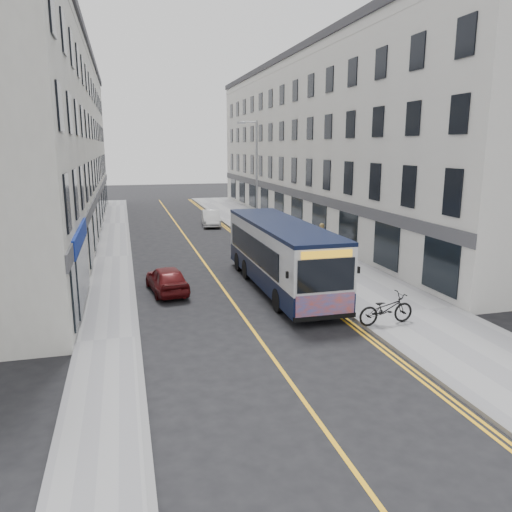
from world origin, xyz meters
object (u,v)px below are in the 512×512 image
bicycle (386,309)px  car_maroon (167,279)px  city_bus (281,253)px  car_white (211,218)px  streetlamp (255,178)px  pedestrian_far (262,222)px  pedestrian_near (322,238)px

bicycle → car_maroon: bicycle is taller
city_bus → car_white: 19.11m
streetlamp → car_maroon: size_ratio=2.23×
bicycle → pedestrian_far: size_ratio=1.18×
pedestrian_far → car_white: bearing=77.8°
bicycle → city_bus: bearing=16.8°
car_white → pedestrian_near: bearing=-63.8°
streetlamp → bicycle: size_ratio=3.69×
car_maroon → streetlamp: bearing=-131.6°
city_bus → pedestrian_far: size_ratio=5.73×
city_bus → pedestrian_near: city_bus is taller
streetlamp → pedestrian_far: streetlamp is taller
pedestrian_near → pedestrian_far: 6.87m
bicycle → pedestrian_far: bearing=-5.7°
pedestrian_far → car_maroon: bearing=-159.4°
streetlamp → car_white: streetlamp is taller
pedestrian_near → pedestrian_far: (-1.92, 6.60, 0.05)m
car_maroon → pedestrian_near: bearing=-156.3°
car_maroon → pedestrian_far: bearing=-129.6°
pedestrian_far → car_white: pedestrian_far is taller
pedestrian_far → car_maroon: (-7.90, -12.50, -0.43)m
streetlamp → bicycle: (0.54, -16.30, -3.69)m
car_white → car_maroon: 19.08m
bicycle → pedestrian_near: (2.58, 12.36, 0.30)m
bicycle → car_maroon: (-7.24, 6.46, -0.08)m
pedestrian_far → bicycle: bearing=-129.1°
streetlamp → city_bus: size_ratio=0.76×
pedestrian_near → car_white: (-4.64, 12.46, -0.36)m
car_white → car_maroon: (-5.18, -18.36, -0.03)m
pedestrian_far → car_maroon: 14.79m
pedestrian_near → car_maroon: bearing=-144.3°
pedestrian_far → car_white: 6.48m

